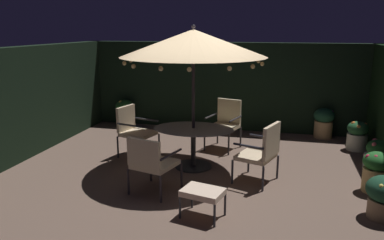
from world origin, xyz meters
name	(u,v)px	position (x,y,z in m)	size (l,w,h in m)	color
ground_plane	(194,175)	(0.00, 0.00, -0.01)	(7.21, 6.79, 0.02)	brown
hedge_backdrop_rear	(225,86)	(0.00, 3.24, 1.07)	(7.21, 0.30, 2.14)	black
hedge_backdrop_left	(16,105)	(-3.46, 0.00, 1.07)	(0.30, 6.79, 2.14)	black
patio_dining_table	(193,138)	(-0.10, 0.35, 0.54)	(1.46, 1.06, 0.73)	#2C2C2E
patio_umbrella	(193,43)	(-0.10, 0.35, 2.22)	(2.52, 2.52, 2.53)	#2F2A31
patio_chair_north	(262,150)	(1.16, -0.09, 0.56)	(0.74, 0.80, 1.00)	#2A2A34
patio_chair_northeast	(225,121)	(0.29, 1.62, 0.58)	(0.73, 0.76, 1.02)	#303032
patio_chair_east	(134,128)	(-1.38, 0.69, 0.56)	(0.75, 0.71, 0.99)	#2A2D31
patio_chair_southeast	(151,161)	(-0.44, -0.93, 0.53)	(0.76, 0.76, 0.91)	#2E292F
ottoman_footrest	(203,193)	(0.47, -1.46, 0.34)	(0.61, 0.50, 0.39)	#2B2D34
potted_plant_right_near	(376,171)	(2.89, -0.03, 0.34)	(0.42, 0.42, 0.64)	tan
potted_plant_left_near	(357,135)	(2.97, 2.13, 0.32)	(0.42, 0.42, 0.61)	beige
potted_plant_back_right	(378,156)	(3.13, 0.97, 0.27)	(0.47, 0.47, 0.56)	silver
potted_plant_back_left	(324,122)	(2.37, 2.93, 0.37)	(0.47, 0.47, 0.69)	tan
potted_plant_left_far	(125,112)	(-2.53, 2.86, 0.37)	(0.46, 0.46, 0.68)	#826546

